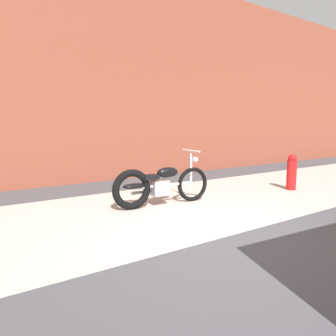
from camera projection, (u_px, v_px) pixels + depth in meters
ground_plane at (228, 236)px, 4.24m from camera, size 80.00×80.00×0.00m
sidewalk_slab at (160, 208)px, 5.67m from camera, size 36.00×3.50×0.01m
brick_building_wall at (89, 73)px, 8.13m from camera, size 36.00×0.50×5.70m
motorcycle_black at (156, 185)px, 5.78m from camera, size 2.01×0.58×1.03m
fire_hydrant at (292, 172)px, 7.26m from camera, size 0.22×0.22×0.84m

